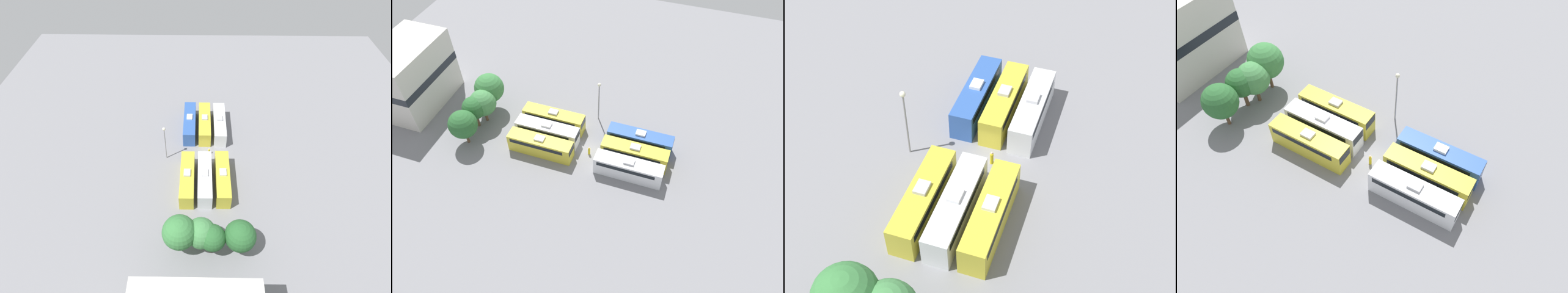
% 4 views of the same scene
% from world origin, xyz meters
% --- Properties ---
extents(ground_plane, '(106.92, 106.92, 0.00)m').
position_xyz_m(ground_plane, '(0.00, 0.00, 0.00)').
color(ground_plane, gray).
extents(bus_0, '(2.55, 10.91, 3.68)m').
position_xyz_m(bus_0, '(-3.16, -7.42, 1.83)').
color(bus_0, silver).
rests_on(bus_0, ground_plane).
extents(bus_1, '(2.55, 10.91, 3.68)m').
position_xyz_m(bus_1, '(0.05, -7.58, 1.83)').
color(bus_1, gold).
rests_on(bus_1, ground_plane).
extents(bus_2, '(2.55, 10.91, 3.68)m').
position_xyz_m(bus_2, '(3.28, -7.69, 1.83)').
color(bus_2, '#2D56A8').
rests_on(bus_2, ground_plane).
extents(bus_3, '(2.55, 10.91, 3.68)m').
position_xyz_m(bus_3, '(-3.15, 7.55, 1.83)').
color(bus_3, gold).
rests_on(bus_3, ground_plane).
extents(bus_4, '(2.55, 10.91, 3.68)m').
position_xyz_m(bus_4, '(0.10, 7.68, 1.83)').
color(bus_4, silver).
rests_on(bus_4, ground_plane).
extents(bus_5, '(2.55, 10.91, 3.68)m').
position_xyz_m(bus_5, '(3.28, 7.77, 1.83)').
color(bus_5, gold).
rests_on(bus_5, ground_plane).
extents(worker_person, '(0.36, 0.36, 1.61)m').
position_xyz_m(worker_person, '(-0.86, -0.17, 0.74)').
color(worker_person, gold).
rests_on(worker_person, ground_plane).
extents(light_pole, '(0.60, 0.60, 8.14)m').
position_xyz_m(light_pole, '(7.73, 0.95, 5.49)').
color(light_pole, gray).
rests_on(light_pole, ground_plane).
extents(tree_0, '(4.81, 4.81, 6.70)m').
position_xyz_m(tree_0, '(-5.01, 20.34, 4.29)').
color(tree_0, brown).
rests_on(tree_0, ground_plane).
extents(tree_1, '(4.06, 4.06, 6.26)m').
position_xyz_m(tree_1, '(-0.91, 20.67, 4.20)').
color(tree_1, brown).
rests_on(tree_1, ground_plane).
extents(tree_2, '(4.69, 4.69, 6.53)m').
position_xyz_m(tree_2, '(0.78, 19.91, 4.17)').
color(tree_2, brown).
rests_on(tree_2, ground_plane).
extents(tree_3, '(5.22, 5.22, 7.51)m').
position_xyz_m(tree_3, '(3.96, 20.22, 4.88)').
color(tree_3, brown).
rests_on(tree_3, ground_plane).
extents(depot_building, '(14.67, 9.00, 12.19)m').
position_xyz_m(depot_building, '(1.44, 33.99, 6.16)').
color(depot_building, beige).
rests_on(depot_building, ground_plane).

